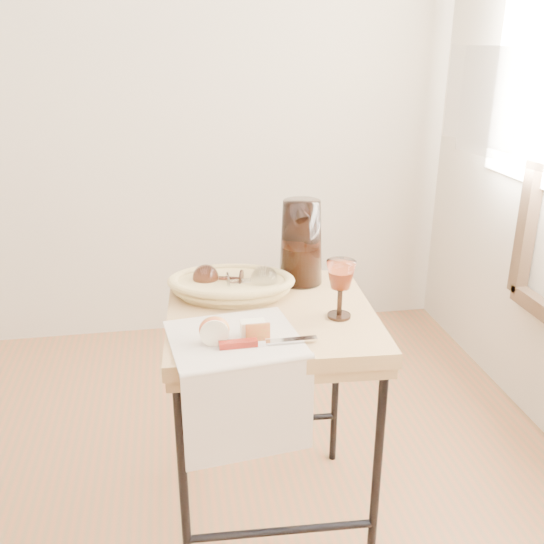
{
  "coord_description": "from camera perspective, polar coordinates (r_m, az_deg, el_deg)",
  "views": [
    {
      "loc": [
        0.44,
        -1.08,
        1.41
      ],
      "look_at": [
        0.69,
        0.38,
        0.84
      ],
      "focal_mm": 39.73,
      "sensor_mm": 36.0,
      "label": 1
    }
  ],
  "objects": [
    {
      "name": "goblet_lying_b",
      "position": [
        1.72,
        -2.24,
        -0.79
      ],
      "size": [
        0.13,
        0.08,
        0.08
      ],
      "primitive_type": null,
      "rotation": [
        0.0,
        0.0,
        0.03
      ],
      "color": "white",
      "rests_on": "bread_basket"
    },
    {
      "name": "tea_towel",
      "position": [
        1.5,
        -3.6,
        -6.29
      ],
      "size": [
        0.35,
        0.32,
        0.01
      ],
      "primitive_type": "cube",
      "rotation": [
        0.0,
        0.0,
        0.13
      ],
      "color": "silver",
      "rests_on": "side_table"
    },
    {
      "name": "wine_goblet",
      "position": [
        1.59,
        6.48,
        -1.63
      ],
      "size": [
        0.09,
        0.09,
        0.16
      ],
      "primitive_type": null,
      "rotation": [
        0.0,
        0.0,
        -0.16
      ],
      "color": "white",
      "rests_on": "side_table"
    },
    {
      "name": "pitcher",
      "position": [
        1.8,
        2.77,
        2.84
      ],
      "size": [
        0.24,
        0.29,
        0.29
      ],
      "primitive_type": null,
      "rotation": [
        0.0,
        0.0,
        0.29
      ],
      "color": "black",
      "rests_on": "side_table"
    },
    {
      "name": "wall_back",
      "position": [
        2.92,
        -19.51,
        18.86
      ],
      "size": [
        3.6,
        0.0,
        2.7
      ],
      "primitive_type": "cube",
      "color": "beige",
      "rests_on": "ground"
    },
    {
      "name": "apple_half",
      "position": [
        1.47,
        -5.5,
        -5.44
      ],
      "size": [
        0.08,
        0.04,
        0.07
      ],
      "primitive_type": "ellipsoid",
      "rotation": [
        0.0,
        0.0,
        -0.06
      ],
      "color": "red",
      "rests_on": "tea_towel"
    },
    {
      "name": "apple_wedge",
      "position": [
        1.5,
        -1.84,
        -5.36
      ],
      "size": [
        0.06,
        0.03,
        0.04
      ],
      "primitive_type": "cube",
      "rotation": [
        0.0,
        0.0,
        0.01
      ],
      "color": "#FFF1CB",
      "rests_on": "tea_towel"
    },
    {
      "name": "side_table",
      "position": [
        1.83,
        -0.11,
        -13.84
      ],
      "size": [
        0.59,
        0.59,
        0.72
      ],
      "primitive_type": null,
      "rotation": [
        0.0,
        0.0,
        -0.05
      ],
      "color": "olive",
      "rests_on": "floor"
    },
    {
      "name": "bread_basket",
      "position": [
        1.74,
        -3.86,
        -1.4
      ],
      "size": [
        0.36,
        0.27,
        0.05
      ],
      "primitive_type": null,
      "rotation": [
        0.0,
        0.0,
        -0.17
      ],
      "color": "#967650",
      "rests_on": "side_table"
    },
    {
      "name": "goblet_lying_a",
      "position": [
        1.74,
        -4.87,
        -0.59
      ],
      "size": [
        0.14,
        0.11,
        0.08
      ],
      "primitive_type": null,
      "rotation": [
        0.0,
        0.0,
        2.84
      ],
      "color": "#51291E",
      "rests_on": "bread_basket"
    },
    {
      "name": "table_knife",
      "position": [
        1.46,
        -0.72,
        -6.55
      ],
      "size": [
        0.24,
        0.03,
        0.02
      ],
      "primitive_type": null,
      "rotation": [
        0.0,
        0.0,
        0.03
      ],
      "color": "silver",
      "rests_on": "tea_towel"
    }
  ]
}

